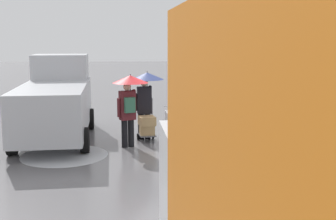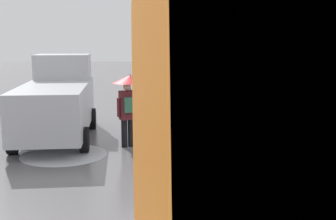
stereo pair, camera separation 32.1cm
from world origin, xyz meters
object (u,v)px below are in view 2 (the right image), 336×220
(pedestrian_pink_side, at_px, (147,89))
(pedestrian_black_side, at_px, (129,94))
(shopping_cart_vendor, at_px, (175,122))
(hand_dolly_boxes, at_px, (147,126))
(cargo_van_parked_right, at_px, (57,101))

(pedestrian_pink_side, xyz_separation_m, pedestrian_black_side, (0.52, 1.01, -0.01))
(shopping_cart_vendor, distance_m, hand_dolly_boxes, 0.91)
(hand_dolly_boxes, relative_size, pedestrian_black_side, 0.61)
(shopping_cart_vendor, bearing_deg, cargo_van_parked_right, -6.95)
(cargo_van_parked_right, bearing_deg, hand_dolly_boxes, 166.90)
(cargo_van_parked_right, xyz_separation_m, pedestrian_black_side, (-2.31, 1.27, 0.39))
(shopping_cart_vendor, relative_size, hand_dolly_boxes, 0.79)
(hand_dolly_boxes, distance_m, pedestrian_black_side, 1.34)
(shopping_cart_vendor, distance_m, pedestrian_black_side, 1.91)
(cargo_van_parked_right, bearing_deg, pedestrian_pink_side, 174.69)
(hand_dolly_boxes, xyz_separation_m, pedestrian_pink_side, (0.01, -0.40, 1.08))
(shopping_cart_vendor, height_order, pedestrian_black_side, pedestrian_black_side)
(pedestrian_pink_side, bearing_deg, cargo_van_parked_right, -5.31)
(shopping_cart_vendor, height_order, hand_dolly_boxes, hand_dolly_boxes)
(shopping_cart_vendor, relative_size, pedestrian_black_side, 0.49)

